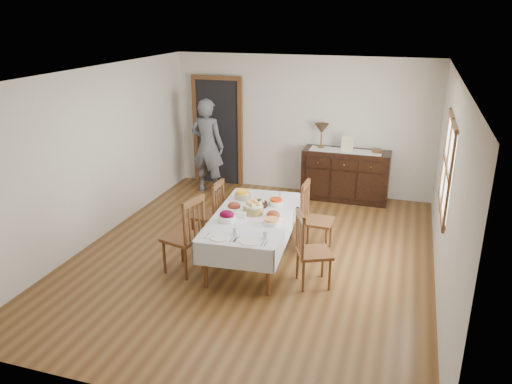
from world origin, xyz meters
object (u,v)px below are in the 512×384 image
(chair_right_near, at_px, (310,249))
(table_lamp, at_px, (322,129))
(sideboard, at_px, (345,175))
(chair_right_far, at_px, (314,217))
(person, at_px, (207,143))
(dining_table, at_px, (252,220))
(chair_left_near, at_px, (186,234))
(chair_left_far, at_px, (210,212))

(chair_right_near, distance_m, table_lamp, 3.44)
(table_lamp, bearing_deg, sideboard, -4.24)
(chair_right_far, bearing_deg, chair_right_near, -169.85)
(chair_right_near, xyz_separation_m, sideboard, (-0.01, 3.28, -0.04))
(chair_right_near, relative_size, person, 0.52)
(dining_table, xyz_separation_m, chair_right_near, (0.91, -0.43, -0.10))
(chair_right_near, height_order, sideboard, chair_right_near)
(chair_left_near, height_order, sideboard, chair_left_near)
(sideboard, bearing_deg, chair_left_near, -115.49)
(dining_table, relative_size, table_lamp, 4.59)
(person, bearing_deg, chair_left_near, 112.52)
(dining_table, xyz_separation_m, chair_left_near, (-0.74, -0.59, -0.06))
(chair_left_far, bearing_deg, chair_left_near, 3.60)
(chair_left_near, bearing_deg, sideboard, 168.70)
(chair_left_far, xyz_separation_m, chair_right_near, (1.68, -0.76, 0.00))
(chair_left_near, height_order, chair_right_near, chair_left_near)
(person, bearing_deg, table_lamp, -164.54)
(chair_left_near, xyz_separation_m, chair_right_far, (1.49, 1.17, -0.03))
(table_lamp, bearing_deg, chair_left_near, -108.30)
(dining_table, xyz_separation_m, chair_left_far, (-0.77, 0.33, -0.11))
(dining_table, height_order, sideboard, sideboard)
(chair_left_far, xyz_separation_m, chair_right_far, (1.53, 0.25, 0.02))
(chair_left_near, distance_m, person, 3.26)
(dining_table, distance_m, chair_left_far, 0.85)
(person, bearing_deg, dining_table, 129.45)
(dining_table, height_order, chair_left_far, chair_left_far)
(dining_table, bearing_deg, sideboard, 68.23)
(sideboard, bearing_deg, table_lamp, 175.76)
(chair_right_near, height_order, table_lamp, table_lamp)
(dining_table, height_order, person, person)
(person, height_order, table_lamp, person)
(chair_left_far, distance_m, sideboard, 3.02)
(sideboard, bearing_deg, chair_right_near, -89.90)
(sideboard, distance_m, person, 2.68)
(chair_left_far, distance_m, chair_right_far, 1.55)
(chair_right_far, xyz_separation_m, sideboard, (0.15, 2.26, -0.05))
(chair_left_near, bearing_deg, dining_table, 142.83)
(chair_left_far, distance_m, chair_right_near, 1.84)
(sideboard, bearing_deg, chair_right_far, -93.67)
(chair_left_near, relative_size, chair_right_far, 1.06)
(chair_left_near, bearing_deg, table_lamp, 175.89)
(dining_table, height_order, chair_right_far, chair_right_far)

